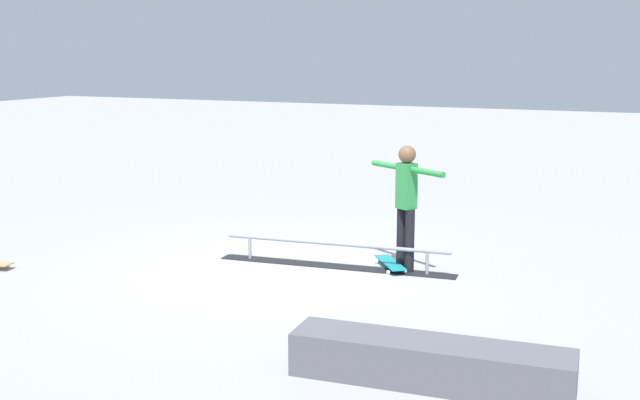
{
  "coord_description": "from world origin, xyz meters",
  "views": [
    {
      "loc": [
        -4.63,
        9.1,
        2.88
      ],
      "look_at": [
        -0.57,
        0.05,
        1.0
      ],
      "focal_mm": 44.94,
      "sensor_mm": 36.0,
      "label": 1
    }
  ],
  "objects_px": {
    "grind_rail": "(335,256)",
    "skater_main": "(406,199)",
    "skate_ledge": "(430,363)",
    "skateboard_main": "(390,263)"
  },
  "relations": [
    {
      "from": "grind_rail",
      "to": "skater_main",
      "type": "relative_size",
      "value": 1.97
    },
    {
      "from": "grind_rail",
      "to": "skate_ledge",
      "type": "distance_m",
      "value": 3.88
    },
    {
      "from": "skate_ledge",
      "to": "skater_main",
      "type": "distance_m",
      "value": 3.71
    },
    {
      "from": "skate_ledge",
      "to": "skateboard_main",
      "type": "distance_m",
      "value": 3.74
    },
    {
      "from": "skate_ledge",
      "to": "skateboard_main",
      "type": "bearing_deg",
      "value": -65.52
    },
    {
      "from": "grind_rail",
      "to": "skater_main",
      "type": "xyz_separation_m",
      "value": [
        -0.91,
        -0.21,
        0.82
      ]
    },
    {
      "from": "grind_rail",
      "to": "skateboard_main",
      "type": "relative_size",
      "value": 4.3
    },
    {
      "from": "skate_ledge",
      "to": "skater_main",
      "type": "bearing_deg",
      "value": -68.4
    },
    {
      "from": "skate_ledge",
      "to": "skater_main",
      "type": "height_order",
      "value": "skater_main"
    },
    {
      "from": "skater_main",
      "to": "skate_ledge",
      "type": "bearing_deg",
      "value": 141.63
    }
  ]
}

